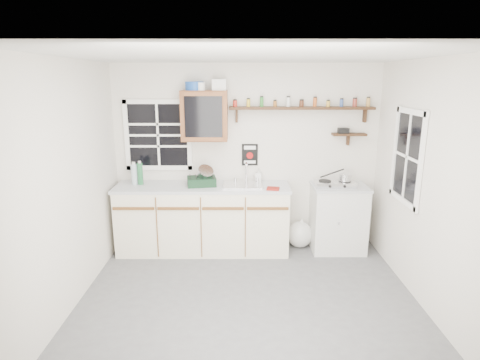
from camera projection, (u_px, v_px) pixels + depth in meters
name	position (u px, v px, depth m)	size (l,w,h in m)	color
room	(249.00, 187.00, 3.98)	(3.64, 3.24, 2.54)	#515154
main_cabinet	(203.00, 218.00, 5.43)	(2.31, 0.63, 0.92)	beige
right_cabinet	(338.00, 218.00, 5.46)	(0.73, 0.57, 0.91)	silver
sink	(243.00, 184.00, 5.32)	(0.52, 0.44, 0.29)	silver
upper_cabinet	(204.00, 116.00, 5.24)	(0.60, 0.32, 0.65)	brown
upper_cabinet_clutter	(203.00, 86.00, 5.14)	(0.53, 0.24, 0.14)	#174397
spice_shelf	(302.00, 107.00, 5.28)	(1.91, 0.18, 0.35)	black
secondary_shelf	(347.00, 134.00, 5.38)	(0.45, 0.16, 0.24)	black
warning_sign	(250.00, 155.00, 5.51)	(0.22, 0.02, 0.30)	black
window_back	(158.00, 135.00, 5.44)	(0.93, 0.03, 0.98)	black
window_right	(408.00, 157.00, 4.46)	(0.03, 0.78, 1.08)	black
water_bottles	(137.00, 174.00, 5.34)	(0.16, 0.08, 0.32)	#A6B9C3
dish_rack	(203.00, 179.00, 5.30)	(0.41, 0.33, 0.28)	black
soap_bottle	(259.00, 175.00, 5.51)	(0.08, 0.08, 0.18)	white
rag	(273.00, 189.00, 5.12)	(0.16, 0.13, 0.02)	maroon
hotplate	(335.00, 183.00, 5.32)	(0.53, 0.29, 0.08)	silver
saucepan	(345.00, 177.00, 5.30)	(0.39, 0.23, 0.17)	silver
trash_bag	(300.00, 234.00, 5.60)	(0.39, 0.35, 0.44)	silver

